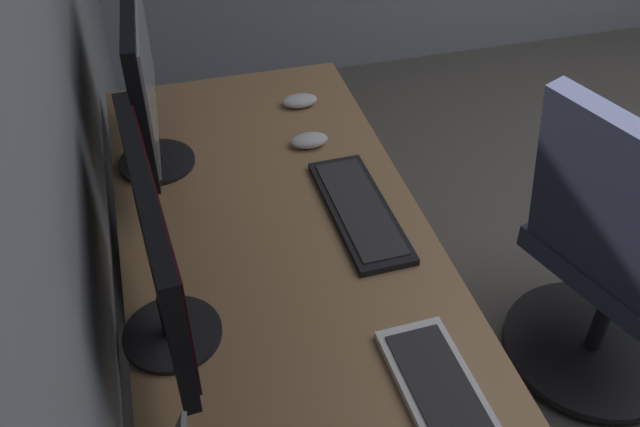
# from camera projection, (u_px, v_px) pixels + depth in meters

# --- Properties ---
(wall_back) EXTENTS (5.00, 0.10, 2.60)m
(wall_back) POSITION_uv_depth(u_px,v_px,m) (12.00, 87.00, 1.07)
(wall_back) COLOR #8C939E
(wall_back) RESTS_ON ground
(desk) EXTENTS (1.95, 0.72, 0.73)m
(desk) POSITION_uv_depth(u_px,v_px,m) (298.00, 317.00, 1.56)
(desk) COLOR #936D47
(desk) RESTS_ON ground
(drawer_pedestal) EXTENTS (0.40, 0.51, 0.69)m
(drawer_pedestal) POSITION_uv_depth(u_px,v_px,m) (263.00, 310.00, 2.00)
(drawer_pedestal) COLOR #936D47
(drawer_pedestal) RESTS_ON ground
(monitor_primary) EXTENTS (0.56, 0.20, 0.46)m
(monitor_primary) POSITION_uv_depth(u_px,v_px,m) (142.00, 74.00, 1.71)
(monitor_primary) COLOR black
(monitor_primary) RESTS_ON desk
(monitor_secondary) EXTENTS (0.55, 0.20, 0.41)m
(monitor_secondary) POSITION_uv_depth(u_px,v_px,m) (157.00, 249.00, 1.28)
(monitor_secondary) COLOR black
(monitor_secondary) RESTS_ON desk
(keyboard_main) EXTENTS (0.42, 0.15, 0.02)m
(keyboard_main) POSITION_uv_depth(u_px,v_px,m) (360.00, 210.00, 1.72)
(keyboard_main) COLOR black
(keyboard_main) RESTS_ON desk
(keyboard_spare) EXTENTS (0.42, 0.15, 0.02)m
(keyboard_spare) POSITION_uv_depth(u_px,v_px,m) (451.00, 411.00, 1.29)
(keyboard_spare) COLOR silver
(keyboard_spare) RESTS_ON desk
(mouse_main) EXTENTS (0.06, 0.10, 0.03)m
(mouse_main) POSITION_uv_depth(u_px,v_px,m) (300.00, 101.00, 2.09)
(mouse_main) COLOR silver
(mouse_main) RESTS_ON desk
(mouse_spare) EXTENTS (0.06, 0.10, 0.03)m
(mouse_spare) POSITION_uv_depth(u_px,v_px,m) (309.00, 140.00, 1.94)
(mouse_spare) COLOR silver
(mouse_spare) RESTS_ON desk
(office_chair) EXTENTS (0.56, 0.60, 0.97)m
(office_chair) POSITION_uv_depth(u_px,v_px,m) (610.00, 263.00, 1.99)
(office_chair) COLOR #383D56
(office_chair) RESTS_ON ground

